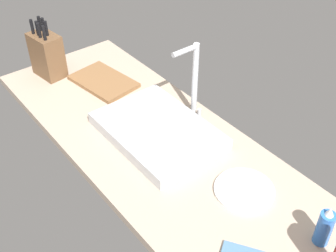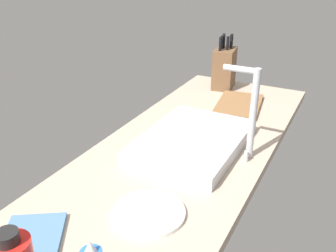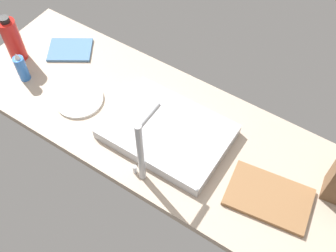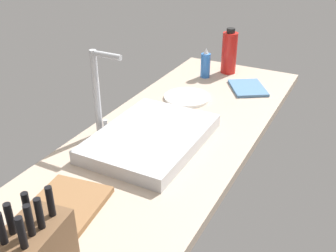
{
  "view_description": "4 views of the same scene",
  "coord_description": "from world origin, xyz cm",
  "px_view_note": "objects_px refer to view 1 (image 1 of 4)",
  "views": [
    {
      "loc": [
        94.46,
        -72.29,
        109.72
      ],
      "look_at": [
        -3.22,
        4.68,
        9.66
      ],
      "focal_mm": 45.82,
      "sensor_mm": 36.0,
      "label": 1
    },
    {
      "loc": [
        103.92,
        50.34,
        69.59
      ],
      "look_at": [
        -0.4,
        -3.98,
        13.27
      ],
      "focal_mm": 40.22,
      "sensor_mm": 36.0,
      "label": 2
    },
    {
      "loc": [
        -55.92,
        77.44,
        134.42
      ],
      "look_at": [
        -8.03,
        3.87,
        11.98
      ],
      "focal_mm": 43.2,
      "sensor_mm": 36.0,
      "label": 3
    },
    {
      "loc": [
        -110.85,
        -58.26,
        75.1
      ],
      "look_at": [
        -5.15,
        -3.05,
        11.04
      ],
      "focal_mm": 42.46,
      "sensor_mm": 36.0,
      "label": 4
    }
  ],
  "objects_px": {
    "dinner_plate": "(244,190)",
    "knife_block": "(47,55)",
    "sink_basin": "(158,131)",
    "cutting_board": "(104,81)",
    "faucet": "(193,77)",
    "soap_bottle": "(325,227)"
  },
  "relations": [
    {
      "from": "dinner_plate",
      "to": "knife_block",
      "type": "bearing_deg",
      "value": -170.73
    },
    {
      "from": "sink_basin",
      "to": "knife_block",
      "type": "xyz_separation_m",
      "value": [
        -0.66,
        -0.12,
        0.08
      ]
    },
    {
      "from": "knife_block",
      "to": "dinner_plate",
      "type": "distance_m",
      "value": 1.09
    },
    {
      "from": "sink_basin",
      "to": "cutting_board",
      "type": "xyz_separation_m",
      "value": [
        -0.45,
        0.03,
        -0.01
      ]
    },
    {
      "from": "dinner_plate",
      "to": "sink_basin",
      "type": "bearing_deg",
      "value": -172.8
    },
    {
      "from": "cutting_board",
      "to": "dinner_plate",
      "type": "distance_m",
      "value": 0.85
    },
    {
      "from": "cutting_board",
      "to": "dinner_plate",
      "type": "xyz_separation_m",
      "value": [
        0.85,
        0.02,
        -0.0
      ]
    },
    {
      "from": "sink_basin",
      "to": "cutting_board",
      "type": "relative_size",
      "value": 1.61
    },
    {
      "from": "sink_basin",
      "to": "knife_block",
      "type": "bearing_deg",
      "value": -169.46
    },
    {
      "from": "cutting_board",
      "to": "knife_block",
      "type": "bearing_deg",
      "value": -144.5
    },
    {
      "from": "sink_basin",
      "to": "faucet",
      "type": "relative_size",
      "value": 1.48
    },
    {
      "from": "sink_basin",
      "to": "soap_bottle",
      "type": "distance_m",
      "value": 0.69
    },
    {
      "from": "sink_basin",
      "to": "cutting_board",
      "type": "bearing_deg",
      "value": 176.02
    },
    {
      "from": "knife_block",
      "to": "soap_bottle",
      "type": "xyz_separation_m",
      "value": [
        1.35,
        0.21,
        -0.04
      ]
    },
    {
      "from": "sink_basin",
      "to": "faucet",
      "type": "height_order",
      "value": "faucet"
    },
    {
      "from": "cutting_board",
      "to": "soap_bottle",
      "type": "height_order",
      "value": "soap_bottle"
    },
    {
      "from": "dinner_plate",
      "to": "faucet",
      "type": "bearing_deg",
      "value": 161.9
    },
    {
      "from": "sink_basin",
      "to": "knife_block",
      "type": "height_order",
      "value": "knife_block"
    },
    {
      "from": "faucet",
      "to": "knife_block",
      "type": "relative_size",
      "value": 1.19
    },
    {
      "from": "faucet",
      "to": "cutting_board",
      "type": "xyz_separation_m",
      "value": [
        -0.42,
        -0.16,
        -0.17
      ]
    },
    {
      "from": "knife_block",
      "to": "cutting_board",
      "type": "bearing_deg",
      "value": 27.59
    },
    {
      "from": "faucet",
      "to": "cutting_board",
      "type": "distance_m",
      "value": 0.48
    }
  ]
}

